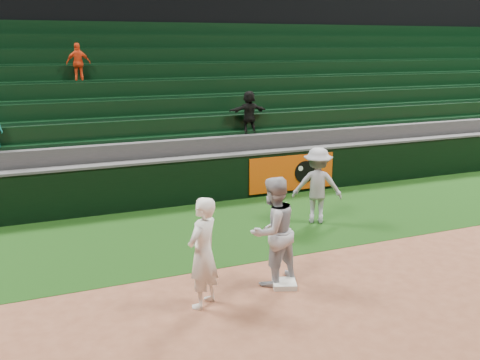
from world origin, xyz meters
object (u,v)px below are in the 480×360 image
at_px(baserunner, 273,231).
at_px(base_coach, 317,185).
at_px(first_baseman, 203,253).
at_px(first_base, 284,284).

distance_m(baserunner, base_coach, 3.53).
height_order(first_baseman, baserunner, baserunner).
distance_m(first_baseman, base_coach, 4.79).
bearing_deg(baserunner, first_baseman, -3.64).
bearing_deg(baserunner, first_base, 102.67).
height_order(first_base, baserunner, baserunner).
bearing_deg(first_baseman, base_coach, 179.47).
bearing_deg(first_base, baserunner, 120.13).
distance_m(first_base, base_coach, 3.71).
bearing_deg(base_coach, first_baseman, 65.73).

